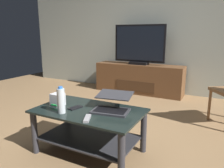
% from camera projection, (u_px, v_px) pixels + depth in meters
% --- Properties ---
extents(ground_plane, '(7.68, 7.68, 0.00)m').
position_uv_depth(ground_plane, '(103.00, 139.00, 2.47)').
color(ground_plane, olive).
extents(back_wall, '(6.40, 0.12, 2.80)m').
position_uv_depth(back_wall, '(164.00, 20.00, 4.21)').
color(back_wall, '#A8B2A8').
rests_on(back_wall, ground).
extents(coffee_table, '(1.03, 0.61, 0.45)m').
position_uv_depth(coffee_table, '(89.00, 124.00, 2.13)').
color(coffee_table, black).
rests_on(coffee_table, ground).
extents(media_cabinet, '(1.73, 0.42, 0.57)m').
position_uv_depth(media_cabinet, '(139.00, 79.00, 4.35)').
color(media_cabinet, brown).
rests_on(media_cabinet, ground).
extents(television, '(1.00, 0.20, 0.75)m').
position_uv_depth(television, '(139.00, 45.00, 4.18)').
color(television, black).
rests_on(television, media_cabinet).
extents(laptop, '(0.39, 0.41, 0.15)m').
position_uv_depth(laptop, '(112.00, 104.00, 2.08)').
color(laptop, '#333338').
rests_on(laptop, coffee_table).
extents(router_box, '(0.12, 0.12, 0.13)m').
position_uv_depth(router_box, '(58.00, 100.00, 2.21)').
color(router_box, silver).
rests_on(router_box, coffee_table).
extents(water_bottle_near, '(0.07, 0.07, 0.25)m').
position_uv_depth(water_bottle_near, '(61.00, 101.00, 1.99)').
color(water_bottle_near, silver).
rests_on(water_bottle_near, coffee_table).
extents(cell_phone, '(0.10, 0.15, 0.01)m').
position_uv_depth(cell_phone, '(75.00, 108.00, 2.14)').
color(cell_phone, black).
rests_on(cell_phone, coffee_table).
extents(tv_remote, '(0.11, 0.16, 0.02)m').
position_uv_depth(tv_remote, '(87.00, 118.00, 1.86)').
color(tv_remote, '#99999E').
rests_on(tv_remote, coffee_table).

